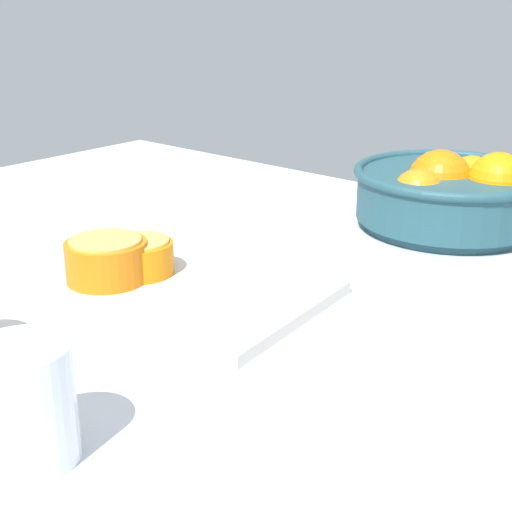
# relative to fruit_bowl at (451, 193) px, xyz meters

# --- Properties ---
(ground_plane) EXTENTS (1.42, 0.94, 0.03)m
(ground_plane) POSITION_rel_fruit_bowl_xyz_m (-0.05, -0.34, -0.06)
(ground_plane) COLOR silver
(fruit_bowl) EXTENTS (0.25, 0.25, 0.11)m
(fruit_bowl) POSITION_rel_fruit_bowl_xyz_m (0.00, 0.00, 0.00)
(fruit_bowl) COLOR #234C56
(fruit_bowl) RESTS_ON ground_plane
(juice_glass) EXTENTS (0.07, 0.07, 0.08)m
(juice_glass) POSITION_rel_fruit_bowl_xyz_m (0.02, -0.65, -0.01)
(juice_glass) COLOR white
(juice_glass) RESTS_ON ground_plane
(cutting_board) EXTENTS (0.37, 0.23, 0.01)m
(cutting_board) POSITION_rel_fruit_bowl_xyz_m (-0.14, -0.39, -0.04)
(cutting_board) COLOR beige
(cutting_board) RESTS_ON ground_plane
(orange_half_0) EXTENTS (0.08, 0.08, 0.05)m
(orange_half_0) POSITION_rel_fruit_bowl_xyz_m (-0.17, -0.43, -0.01)
(orange_half_0) COLOR orange
(orange_half_0) RESTS_ON cutting_board
(orange_half_1) EXTENTS (0.07, 0.07, 0.04)m
(orange_half_1) POSITION_rel_fruit_bowl_xyz_m (-0.16, -0.39, -0.02)
(orange_half_1) COLOR orange
(orange_half_1) RESTS_ON cutting_board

